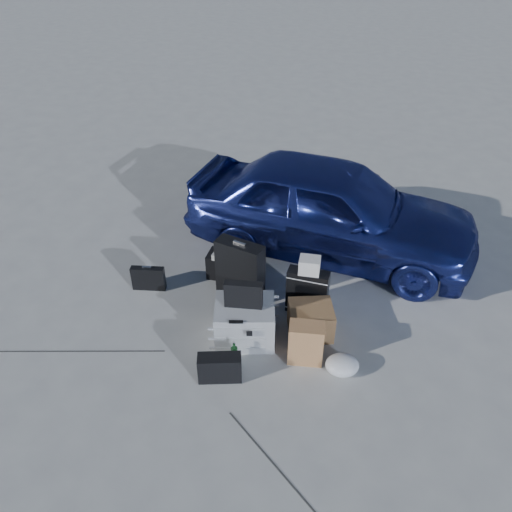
% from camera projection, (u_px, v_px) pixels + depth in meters
% --- Properties ---
extents(ground, '(60.00, 60.00, 0.00)m').
position_uv_depth(ground, '(232.00, 350.00, 5.15)').
color(ground, '#A7A8A3').
rests_on(ground, ground).
extents(car, '(3.74, 1.69, 1.24)m').
position_uv_depth(car, '(331.00, 208.00, 6.30)').
color(car, '#293692').
rests_on(car, ground).
extents(pelican_case, '(0.73, 0.66, 0.44)m').
position_uv_depth(pelican_case, '(245.00, 322.00, 5.18)').
color(pelican_case, '#9A9D9F').
rests_on(pelican_case, ground).
extents(laptop_bag, '(0.39, 0.17, 0.29)m').
position_uv_depth(laptop_bag, '(243.00, 295.00, 4.97)').
color(laptop_bag, black).
rests_on(laptop_bag, pelican_case).
extents(briefcase, '(0.40, 0.18, 0.30)m').
position_uv_depth(briefcase, '(148.00, 278.00, 5.89)').
color(briefcase, black).
rests_on(briefcase, ground).
extents(suitcase_left, '(0.58, 0.31, 0.72)m').
position_uv_depth(suitcase_left, '(240.00, 270.00, 5.68)').
color(suitcase_left, black).
rests_on(suitcase_left, ground).
extents(suitcase_right, '(0.45, 0.17, 0.54)m').
position_uv_depth(suitcase_right, '(307.00, 292.00, 5.50)').
color(suitcase_right, black).
rests_on(suitcase_right, ground).
extents(white_carton, '(0.24, 0.20, 0.18)m').
position_uv_depth(white_carton, '(310.00, 265.00, 5.29)').
color(white_carton, beige).
rests_on(white_carton, suitcase_right).
extents(duffel_bag, '(0.65, 0.31, 0.32)m').
position_uv_depth(duffel_bag, '(234.00, 266.00, 6.07)').
color(duffel_bag, black).
rests_on(duffel_bag, ground).
extents(flat_box_white, '(0.45, 0.35, 0.08)m').
position_uv_depth(flat_box_white, '(234.00, 254.00, 5.94)').
color(flat_box_white, beige).
rests_on(flat_box_white, duffel_bag).
extents(flat_box_black, '(0.33, 0.28, 0.06)m').
position_uv_depth(flat_box_black, '(233.00, 249.00, 5.91)').
color(flat_box_black, black).
rests_on(flat_box_black, flat_box_white).
extents(kraft_bag, '(0.37, 0.27, 0.46)m').
position_uv_depth(kraft_bag, '(306.00, 343.00, 4.92)').
color(kraft_bag, '#AD714B').
rests_on(kraft_bag, ground).
extents(cardboard_box, '(0.56, 0.53, 0.34)m').
position_uv_depth(cardboard_box, '(311.00, 320.00, 5.27)').
color(cardboard_box, '#8D5C3D').
rests_on(cardboard_box, ground).
extents(plastic_bag, '(0.41, 0.39, 0.18)m').
position_uv_depth(plastic_bag, '(342.00, 365.00, 4.86)').
color(plastic_bag, silver).
rests_on(plastic_bag, ground).
extents(messenger_bag, '(0.44, 0.29, 0.29)m').
position_uv_depth(messenger_bag, '(220.00, 368.00, 4.76)').
color(messenger_bag, black).
rests_on(messenger_bag, ground).
extents(green_bottle, '(0.09, 0.09, 0.27)m').
position_uv_depth(green_bottle, '(234.00, 352.00, 4.94)').
color(green_bottle, black).
rests_on(green_bottle, ground).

